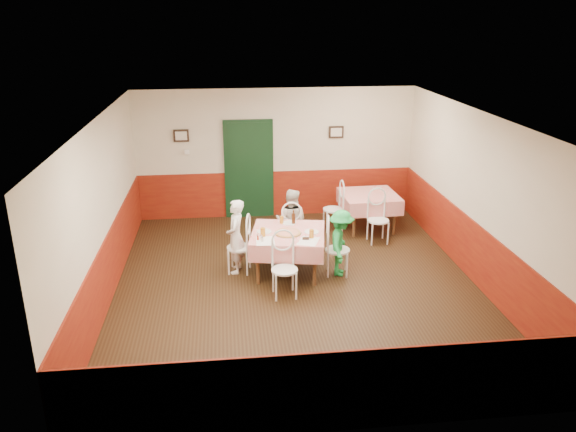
{
  "coord_description": "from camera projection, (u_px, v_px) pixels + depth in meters",
  "views": [
    {
      "loc": [
        -1.11,
        -8.33,
        4.27
      ],
      "look_at": [
        -0.09,
        0.48,
        1.05
      ],
      "focal_mm": 35.0,
      "sensor_mm": 36.0,
      "label": 1
    }
  ],
  "objects": [
    {
      "name": "beer_bottle",
      "position": [
        294.0,
        218.0,
        9.85
      ],
      "size": [
        0.07,
        0.07,
        0.24
      ],
      "primitive_type": "cylinder",
      "rotation": [
        0.0,
        0.0,
        -0.18
      ],
      "color": "#381C0A",
      "rests_on": "main_table"
    },
    {
      "name": "diner_far",
      "position": [
        291.0,
        221.0,
        10.43
      ],
      "size": [
        0.73,
        0.65,
        1.24
      ],
      "primitive_type": "imported",
      "rotation": [
        0.0,
        0.0,
        2.78
      ],
      "color": "gray",
      "rests_on": "ground"
    },
    {
      "name": "chair_near",
      "position": [
        285.0,
        270.0,
        8.85
      ],
      "size": [
        0.44,
        0.44,
        0.9
      ],
      "primitive_type": null,
      "rotation": [
        0.0,
        0.0,
        0.05
      ],
      "color": "white",
      "rests_on": "ground"
    },
    {
      "name": "shaker_b",
      "position": [
        262.0,
        239.0,
        9.11
      ],
      "size": [
        0.04,
        0.04,
        0.09
      ],
      "primitive_type": "cylinder",
      "rotation": [
        0.0,
        0.0,
        -0.18
      ],
      "color": "silver",
      "rests_on": "main_table"
    },
    {
      "name": "main_table",
      "position": [
        288.0,
        253.0,
        9.67
      ],
      "size": [
        1.42,
        1.42,
        0.77
      ],
      "primitive_type": "cube",
      "rotation": [
        0.0,
        0.0,
        -0.18
      ],
      "color": "red",
      "rests_on": "ground"
    },
    {
      "name": "back_wall",
      "position": [
        276.0,
        154.0,
        12.15
      ],
      "size": [
        6.0,
        0.1,
        2.8
      ],
      "primitive_type": "cube",
      "color": "beige",
      "rests_on": "ground"
    },
    {
      "name": "chair_left",
      "position": [
        239.0,
        247.0,
        9.7
      ],
      "size": [
        0.5,
        0.5,
        0.9
      ],
      "primitive_type": null,
      "rotation": [
        0.0,
        0.0,
        -1.78
      ],
      "color": "white",
      "rests_on": "ground"
    },
    {
      "name": "chair_second_b",
      "position": [
        378.0,
        221.0,
        10.95
      ],
      "size": [
        0.43,
        0.43,
        0.9
      ],
      "primitive_type": null,
      "rotation": [
        0.0,
        0.0,
        0.03
      ],
      "color": "white",
      "rests_on": "ground"
    },
    {
      "name": "wainscot_front",
      "position": [
        339.0,
        392.0,
        5.93
      ],
      "size": [
        6.0,
        0.03,
        1.0
      ],
      "primitive_type": "cube",
      "color": "maroon",
      "rests_on": "ground"
    },
    {
      "name": "second_table",
      "position": [
        369.0,
        211.0,
        11.68
      ],
      "size": [
        1.16,
        1.16,
        0.77
      ],
      "primitive_type": "cube",
      "rotation": [
        0.0,
        0.0,
        0.03
      ],
      "color": "red",
      "rests_on": "ground"
    },
    {
      "name": "front_wall",
      "position": [
        342.0,
        318.0,
        5.61
      ],
      "size": [
        6.0,
        0.1,
        2.8
      ],
      "primitive_type": "cube",
      "color": "beige",
      "rests_on": "ground"
    },
    {
      "name": "chair_right",
      "position": [
        338.0,
        250.0,
        9.59
      ],
      "size": [
        0.48,
        0.48,
        0.9
      ],
      "primitive_type": null,
      "rotation": [
        0.0,
        0.0,
        1.41
      ],
      "color": "white",
      "rests_on": "ground"
    },
    {
      "name": "chair_second_a",
      "position": [
        333.0,
        209.0,
        11.57
      ],
      "size": [
        0.43,
        0.43,
        0.9
      ],
      "primitive_type": null,
      "rotation": [
        0.0,
        0.0,
        -1.54
      ],
      "color": "white",
      "rests_on": "ground"
    },
    {
      "name": "floor",
      "position": [
        297.0,
        285.0,
        9.36
      ],
      "size": [
        7.0,
        7.0,
        0.0
      ],
      "primitive_type": "plane",
      "color": "black",
      "rests_on": "ground"
    },
    {
      "name": "left_wall",
      "position": [
        102.0,
        213.0,
        8.56
      ],
      "size": [
        0.1,
        7.0,
        2.8
      ],
      "primitive_type": "cube",
      "color": "beige",
      "rests_on": "ground"
    },
    {
      "name": "thermostat",
      "position": [
        187.0,
        152.0,
        11.86
      ],
      "size": [
        0.1,
        0.03,
        0.1
      ],
      "primitive_type": "cube",
      "color": "white",
      "rests_on": "back_wall"
    },
    {
      "name": "door",
      "position": [
        249.0,
        171.0,
        12.16
      ],
      "size": [
        0.96,
        0.06,
        2.1
      ],
      "primitive_type": "cube",
      "color": "black",
      "rests_on": "ground"
    },
    {
      "name": "glass_a",
      "position": [
        263.0,
        232.0,
        9.33
      ],
      "size": [
        0.09,
        0.09,
        0.15
      ],
      "primitive_type": "cylinder",
      "rotation": [
        0.0,
        0.0,
        -0.18
      ],
      "color": "#BF7219",
      "rests_on": "main_table"
    },
    {
      "name": "pizza",
      "position": [
        288.0,
        233.0,
        9.47
      ],
      "size": [
        0.5,
        0.5,
        0.03
      ],
      "primitive_type": "cylinder",
      "rotation": [
        0.0,
        0.0,
        -0.18
      ],
      "color": "#B74723",
      "rests_on": "main_table"
    },
    {
      "name": "plate_left",
      "position": [
        264.0,
        232.0,
        9.54
      ],
      "size": [
        0.29,
        0.29,
        0.01
      ],
      "primitive_type": "cylinder",
      "rotation": [
        0.0,
        0.0,
        -0.18
      ],
      "color": "white",
      "rests_on": "main_table"
    },
    {
      "name": "diner_right",
      "position": [
        341.0,
        243.0,
        9.55
      ],
      "size": [
        0.61,
        0.84,
        1.16
      ],
      "primitive_type": "imported",
      "rotation": [
        0.0,
        0.0,
        1.3
      ],
      "color": "gray",
      "rests_on": "ground"
    },
    {
      "name": "picture_left",
      "position": [
        181.0,
        136.0,
        11.73
      ],
      "size": [
        0.32,
        0.03,
        0.26
      ],
      "primitive_type": "cube",
      "color": "black",
      "rests_on": "back_wall"
    },
    {
      "name": "wallet",
      "position": [
        306.0,
        238.0,
        9.24
      ],
      "size": [
        0.12,
        0.11,
        0.02
      ],
      "primitive_type": "cube",
      "rotation": [
        0.0,
        0.0,
        -0.18
      ],
      "color": "black",
      "rests_on": "main_table"
    },
    {
      "name": "plate_right",
      "position": [
        312.0,
        232.0,
        9.53
      ],
      "size": [
        0.29,
        0.29,
        0.01
      ],
      "primitive_type": "cylinder",
      "rotation": [
        0.0,
        0.0,
        -0.18
      ],
      "color": "white",
      "rests_on": "main_table"
    },
    {
      "name": "chair_far",
      "position": [
        291.0,
        231.0,
        10.44
      ],
      "size": [
        0.44,
        0.44,
        0.9
      ],
      "primitive_type": null,
      "rotation": [
        0.0,
        0.0,
        3.08
      ],
      "color": "white",
      "rests_on": "ground"
    },
    {
      "name": "glass_c",
      "position": [
        282.0,
        220.0,
        9.91
      ],
      "size": [
        0.08,
        0.08,
        0.13
      ],
      "primitive_type": "cylinder",
      "rotation": [
        0.0,
        0.0,
        -0.18
      ],
      "color": "#BF7219",
      "rests_on": "main_table"
    },
    {
      "name": "shaker_c",
      "position": [
        258.0,
        237.0,
        9.19
      ],
      "size": [
        0.04,
        0.04,
        0.09
      ],
      "primitive_type": "cylinder",
      "rotation": [
        0.0,
        0.0,
        -0.18
      ],
      "color": "#B23319",
      "rests_on": "main_table"
    },
    {
      "name": "picture_right",
      "position": [
        336.0,
        132.0,
        12.09
      ],
      "size": [
        0.32,
        0.03,
        0.26
      ],
      "primitive_type": "cube",
      "color": "black",
      "rests_on": "back_wall"
    },
    {
      "name": "wainscot_right",
      "position": [
        471.0,
        249.0,
        9.51
      ],
      "size": [
        0.03,
        7.0,
        1.0
      ],
      "primitive_type": "cube",
      "color": "maroon",
      "rests_on": "ground"
    },
    {
      "name": "ceiling",
      "position": [
        298.0,
        117.0,
        8.4
      ],
      "size": [
        7.0,
        7.0,
        0.0
      ],
      "primitive_type": "plane",
      "color": "white",
      "rests_on": "back_wall"
    },
    {
      "name": "plate_far",
      "position": [
        289.0,
        223.0,
        9.93
      ],
      "size": [
        0.29,
        0.29,
        0.01
      ],
      "primitive_type": "cylinder",
      "rotation": [
        0.0,
        0.0,
        -0.18
      ],
      "color": "white",
      "rests_on": "main_table"
    },
    {
      "name": "shaker_a",
      "position": [
        261.0,
        238.0,
        9.18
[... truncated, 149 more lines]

